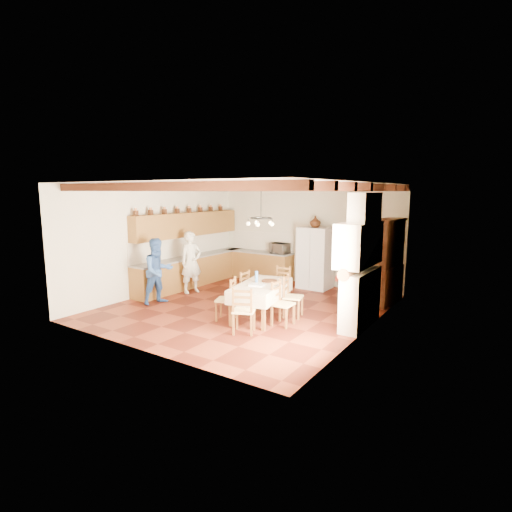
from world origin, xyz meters
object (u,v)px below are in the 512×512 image
(chair_right_near, at_px, (283,303))
(person_man, at_px, (191,262))
(chair_end_near, at_px, (244,310))
(chair_right_far, at_px, (293,296))
(person_woman_red, at_px, (352,276))
(microwave, at_px, (279,248))
(chair_left_near, at_px, (226,299))
(chair_end_far, at_px, (280,286))
(person_woman_blue, at_px, (158,271))
(hutch, at_px, (386,262))
(chair_left_far, at_px, (239,290))
(dining_table, at_px, (261,287))
(refrigerator, at_px, (315,258))

(chair_right_near, distance_m, person_man, 3.71)
(chair_end_near, bearing_deg, chair_right_far, -126.90)
(chair_right_far, height_order, person_woman_red, person_woman_red)
(person_man, relative_size, microwave, 2.96)
(chair_left_near, distance_m, chair_end_far, 1.78)
(chair_right_near, distance_m, person_woman_red, 1.92)
(person_woman_blue, bearing_deg, chair_right_far, -61.61)
(chair_left_near, height_order, chair_right_far, same)
(hutch, distance_m, person_man, 5.22)
(chair_left_near, relative_size, person_woman_red, 0.54)
(chair_left_far, xyz_separation_m, chair_right_far, (1.38, 0.19, 0.00))
(hutch, relative_size, dining_table, 1.12)
(chair_right_far, distance_m, chair_end_far, 1.04)
(chair_end_far, bearing_deg, person_woman_blue, -151.94)
(refrigerator, distance_m, hutch, 2.27)
(chair_right_near, distance_m, chair_right_far, 0.64)
(chair_right_near, relative_size, chair_end_near, 1.00)
(chair_right_near, bearing_deg, person_woman_blue, 92.58)
(chair_left_near, xyz_separation_m, person_woman_red, (2.13, 2.03, 0.41))
(chair_left_far, relative_size, chair_end_near, 1.00)
(chair_left_near, height_order, chair_end_far, same)
(hutch, xyz_separation_m, chair_right_far, (-1.42, -2.27, -0.60))
(chair_end_far, bearing_deg, chair_right_far, -47.34)
(hutch, relative_size, chair_left_far, 2.25)
(chair_left_far, relative_size, chair_end_far, 1.00)
(person_woman_red, bearing_deg, chair_left_far, -40.91)
(hutch, bearing_deg, chair_left_near, -120.76)
(person_woman_blue, bearing_deg, chair_left_far, -57.09)
(chair_left_near, distance_m, person_man, 2.72)
(hutch, xyz_separation_m, person_man, (-4.87, -1.87, -0.21))
(hutch, distance_m, microwave, 3.58)
(chair_left_far, bearing_deg, chair_right_near, 69.07)
(chair_left_far, relative_size, chair_right_near, 1.00)
(chair_end_far, distance_m, microwave, 2.69)
(chair_end_near, bearing_deg, dining_table, -100.31)
(person_woman_blue, bearing_deg, dining_table, -67.28)
(chair_left_far, xyz_separation_m, microwave, (-0.71, 3.17, 0.58))
(person_man, distance_m, person_woman_blue, 1.29)
(chair_end_far, xyz_separation_m, microwave, (-1.34, 2.26, 0.58))
(person_woman_blue, bearing_deg, hutch, -43.04)
(chair_end_near, bearing_deg, refrigerator, -108.31)
(dining_table, distance_m, chair_left_far, 0.86)
(refrigerator, xyz_separation_m, microwave, (-1.31, 0.17, 0.16))
(dining_table, bearing_deg, chair_right_far, 37.16)
(chair_right_far, bearing_deg, person_man, 69.06)
(refrigerator, bearing_deg, chair_end_far, -88.48)
(person_man, xyz_separation_m, microwave, (1.36, 2.58, 0.19))
(chair_left_near, xyz_separation_m, chair_left_far, (-0.24, 0.82, 0.00))
(hutch, bearing_deg, chair_left_far, -131.39)
(chair_end_far, xyz_separation_m, person_man, (-2.69, -0.32, 0.39))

